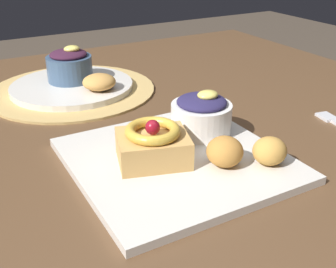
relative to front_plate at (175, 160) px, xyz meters
The scene contains 10 objects.
dining_table 0.22m from the front_plate, 89.05° to the left, with size 1.26×1.00×0.73m.
woven_placemat 0.37m from the front_plate, 95.35° to the left, with size 0.34×0.34×0.01m, color tan.
front_plate is the anchor object (origin of this frame).
cake_slice 0.05m from the front_plate, behind, with size 0.12×0.10×0.06m.
berry_ramekin 0.10m from the front_plate, 33.60° to the left, with size 0.10×0.10×0.07m.
fritter_front 0.08m from the front_plate, 47.84° to the right, with size 0.05×0.05×0.04m, color #BC7F38.
fritter_middle 0.13m from the front_plate, 37.26° to the right, with size 0.05×0.05×0.04m, color gold.
back_plate 0.37m from the front_plate, 95.35° to the left, with size 0.25×0.25×0.01m, color silver.
back_ramekin 0.39m from the front_plate, 94.34° to the left, with size 0.09×0.09×0.08m.
back_pastry 0.31m from the front_plate, 89.29° to the left, with size 0.07×0.07×0.03m, color #C68E47.
Camera 1 is at (-0.27, -0.65, 1.03)m, focal length 44.80 mm.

